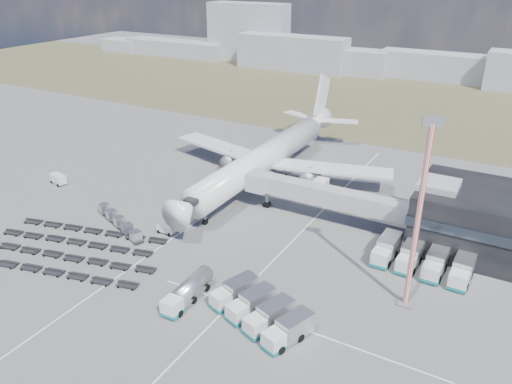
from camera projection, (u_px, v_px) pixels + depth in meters
The scene contains 15 objects.
ground at pixel (174, 247), 81.24m from camera, with size 420.00×420.00×0.00m, color #565659.
grass_strip at pixel (376, 100), 168.36m from camera, with size 420.00×90.00×0.01m, color #433B28.
lane_markings at pixel (235, 254), 79.27m from camera, with size 47.12×110.00×0.01m.
jet_bridge at pixel (315, 193), 88.22m from camera, with size 30.30×3.80×7.05m.
airliner at pixel (268, 156), 104.68m from camera, with size 51.59×64.53×17.62m.
skyline at pixel (390, 58), 200.80m from camera, with size 308.71×22.55×25.80m.
fuel_tanker at pixel (188, 291), 67.78m from camera, with size 2.64×9.52×3.06m.
pushback_tug at pixel (167, 229), 85.32m from camera, with size 3.22×1.81×1.46m, color silver.
utility_van at pixel (58, 179), 104.14m from camera, with size 3.89×1.76×2.11m, color silver.
catering_truck at pixel (317, 190), 98.16m from camera, with size 2.66×6.39×2.92m.
service_trucks_near at pixel (260, 310), 64.07m from camera, with size 14.45×10.95×2.85m.
service_trucks_far at pixel (423, 259), 74.86m from camera, with size 14.19×8.15×3.10m.
uld_row at pixel (119, 222), 87.10m from camera, with size 15.07×7.48×1.72m.
baggage_dollies at pixel (67, 249), 80.05m from camera, with size 32.94×20.96×0.73m.
floodlight_mast at pixel (418, 218), 62.20m from camera, with size 2.50×2.03×26.31m.
Camera 1 is at (46.03, -54.50, 42.10)m, focal length 35.00 mm.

